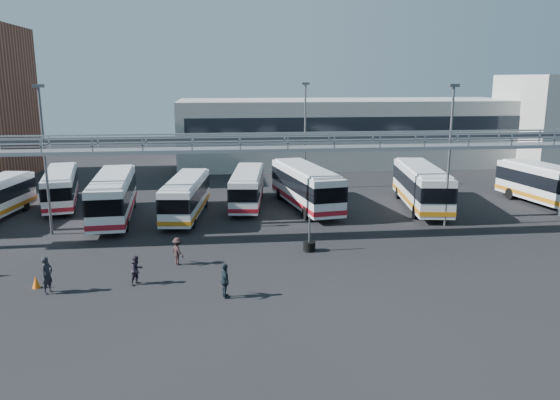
{
  "coord_description": "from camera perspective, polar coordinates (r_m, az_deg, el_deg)",
  "views": [
    {
      "loc": [
        -4.45,
        -30.0,
        10.57
      ],
      "look_at": [
        -0.29,
        6.0,
        2.48
      ],
      "focal_mm": 35.0,
      "sensor_mm": 36.0,
      "label": 1
    }
  ],
  "objects": [
    {
      "name": "bus_4",
      "position": [
        45.97,
        -3.43,
        1.41
      ],
      "size": [
        3.56,
        10.23,
        3.04
      ],
      "rotation": [
        0.0,
        0.0,
        -0.13
      ],
      "color": "silver",
      "rests_on": "ground"
    },
    {
      "name": "pedestrian_a",
      "position": [
        29.9,
        -23.16,
        -7.22
      ],
      "size": [
        0.69,
        0.82,
        1.92
      ],
      "primitive_type": "imported",
      "rotation": [
        0.0,
        0.0,
        1.19
      ],
      "color": "black",
      "rests_on": "ground"
    },
    {
      "name": "ground",
      "position": [
        32.12,
        1.75,
        -6.64
      ],
      "size": [
        140.0,
        140.0,
        0.0
      ],
      "primitive_type": "plane",
      "color": "black",
      "rests_on": "ground"
    },
    {
      "name": "pedestrian_b",
      "position": [
        29.69,
        -14.74,
        -7.1
      ],
      "size": [
        0.95,
        0.96,
        1.56
      ],
      "primitive_type": "imported",
      "rotation": [
        0.0,
        0.0,
        0.86
      ],
      "color": "#28202D",
      "rests_on": "ground"
    },
    {
      "name": "pedestrian_d",
      "position": [
        27.14,
        -5.76,
        -8.41
      ],
      "size": [
        0.66,
        1.1,
        1.75
      ],
      "primitive_type": "imported",
      "rotation": [
        0.0,
        0.0,
        1.81
      ],
      "color": "#18242B",
      "rests_on": "ground"
    },
    {
      "name": "gantry",
      "position": [
        36.5,
        0.47,
        4.61
      ],
      "size": [
        51.4,
        5.15,
        7.1
      ],
      "color": "#979A9F",
      "rests_on": "ground"
    },
    {
      "name": "cone_left",
      "position": [
        31.07,
        -24.14,
        -7.84
      ],
      "size": [
        0.41,
        0.41,
        0.63
      ],
      "primitive_type": "cone",
      "rotation": [
        0.0,
        0.0,
        -0.03
      ],
      "color": "orange",
      "rests_on": "ground"
    },
    {
      "name": "tire_stack",
      "position": [
        34.27,
        3.07,
        -4.75
      ],
      "size": [
        0.77,
        0.77,
        2.2
      ],
      "color": "black",
      "rests_on": "ground"
    },
    {
      "name": "light_pole_left",
      "position": [
        40.01,
        -23.4,
        4.6
      ],
      "size": [
        0.7,
        0.35,
        10.21
      ],
      "color": "#4C4F54",
      "rests_on": "ground"
    },
    {
      "name": "bus_1",
      "position": [
        49.54,
        -21.93,
        1.34
      ],
      "size": [
        4.25,
        10.33,
        3.06
      ],
      "rotation": [
        0.0,
        0.0,
        0.2
      ],
      "color": "silver",
      "rests_on": "ground"
    },
    {
      "name": "pedestrian_c",
      "position": [
        32.21,
        -10.63,
        -5.28
      ],
      "size": [
        1.07,
        1.21,
        1.62
      ],
      "primitive_type": "imported",
      "rotation": [
        0.0,
        0.0,
        2.14
      ],
      "color": "#2D1E1E",
      "rests_on": "ground"
    },
    {
      "name": "bus_2",
      "position": [
        43.29,
        -17.05,
        0.49
      ],
      "size": [
        3.44,
        11.55,
        3.46
      ],
      "rotation": [
        0.0,
        0.0,
        0.07
      ],
      "color": "silver",
      "rests_on": "ground"
    },
    {
      "name": "light_pole_mid",
      "position": [
        40.78,
        17.32,
        5.19
      ],
      "size": [
        0.7,
        0.35,
        10.21
      ],
      "color": "#4C4F54",
      "rests_on": "ground"
    },
    {
      "name": "bus_7",
      "position": [
        46.64,
        14.55,
        1.51
      ],
      "size": [
        4.32,
        11.8,
        3.51
      ],
      "rotation": [
        0.0,
        0.0,
        -0.15
      ],
      "color": "silver",
      "rests_on": "ground"
    },
    {
      "name": "bus_5",
      "position": [
        45.15,
        2.7,
        1.54
      ],
      "size": [
        4.51,
        11.78,
        3.5
      ],
      "rotation": [
        0.0,
        0.0,
        0.16
      ],
      "color": "silver",
      "rests_on": "ground"
    },
    {
      "name": "bus_3",
      "position": [
        42.89,
        -9.79,
        0.47
      ],
      "size": [
        3.55,
        10.38,
        3.09
      ],
      "rotation": [
        0.0,
        0.0,
        -0.12
      ],
      "color": "silver",
      "rests_on": "ground"
    },
    {
      "name": "warehouse",
      "position": [
        70.27,
        7.03,
        7.12
      ],
      "size": [
        42.0,
        14.0,
        8.0
      ],
      "primitive_type": "cube",
      "color": "#9E9E99",
      "rests_on": "ground"
    },
    {
      "name": "light_pole_back",
      "position": [
        52.9,
        2.64,
        7.31
      ],
      "size": [
        0.7,
        0.35,
        10.21
      ],
      "color": "#4C4F54",
      "rests_on": "ground"
    },
    {
      "name": "bus_9",
      "position": [
        50.7,
        26.54,
        1.4
      ],
      "size": [
        4.19,
        11.57,
        3.44
      ],
      "rotation": [
        0.0,
        0.0,
        0.14
      ],
      "color": "silver",
      "rests_on": "ground"
    }
  ]
}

